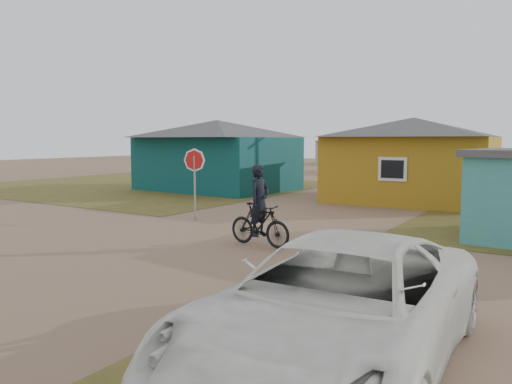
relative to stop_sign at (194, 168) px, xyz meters
The scene contains 9 objects.
ground 5.23m from the stop_sign, 58.76° to the right, with size 120.00×120.00×0.00m, color #82624B.
grass_nw 14.60m from the stop_sign, 142.41° to the left, with size 20.00×18.00×0.00m, color brown.
house_teal 11.08m from the stop_sign, 122.62° to the left, with size 8.93×7.08×4.00m.
house_yellow 11.04m from the stop_sign, 62.90° to the left, with size 7.72×6.76×3.90m.
house_pale_west 30.03m from the stop_sign, 96.64° to the left, with size 7.04×6.15×3.60m.
house_pale_north 43.38m from the stop_sign, 105.33° to the left, with size 6.28×5.81×3.40m.
stop_sign is the anchor object (origin of this frame).
cyclist 5.09m from the stop_sign, 30.20° to the right, with size 1.99×0.74×2.20m.
vehicle 12.23m from the stop_sign, 42.25° to the right, with size 2.70×5.86×1.63m, color white.
Camera 1 is at (8.83, -9.62, 2.87)m, focal length 35.00 mm.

